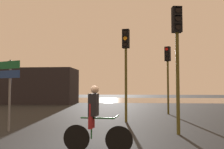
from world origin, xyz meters
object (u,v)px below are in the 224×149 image
(traffic_light_near_right, at_px, (177,45))
(direction_sign_post, at_px, (9,82))
(distant_building, at_px, (6,86))
(cyclist, at_px, (95,118))
(traffic_light_far_right, at_px, (168,67))
(traffic_light_center, at_px, (126,57))

(traffic_light_near_right, relative_size, direction_sign_post, 1.68)
(distant_building, xyz_separation_m, traffic_light_near_right, (15.04, -16.65, 1.23))
(direction_sign_post, height_order, cyclist, direction_sign_post)
(traffic_light_far_right, bearing_deg, traffic_light_center, 88.25)
(distant_building, relative_size, traffic_light_center, 3.41)
(traffic_light_far_right, bearing_deg, distant_building, -1.16)
(direction_sign_post, bearing_deg, cyclist, 165.81)
(traffic_light_center, bearing_deg, traffic_light_far_right, -110.26)
(direction_sign_post, xyz_separation_m, cyclist, (3.60, -2.72, -0.97))
(traffic_light_near_right, bearing_deg, traffic_light_center, -67.31)
(traffic_light_far_right, relative_size, cyclist, 2.43)
(distant_building, xyz_separation_m, direction_sign_post, (9.01, -16.58, -0.02))
(traffic_light_center, xyz_separation_m, traffic_light_near_right, (1.87, -3.03, 0.01))
(traffic_light_center, bearing_deg, cyclist, 96.78)
(cyclist, bearing_deg, traffic_light_center, 179.84)
(direction_sign_post, relative_size, cyclist, 1.52)
(cyclist, bearing_deg, traffic_light_far_right, 167.91)
(traffic_light_far_right, relative_size, direction_sign_post, 1.59)
(traffic_light_center, xyz_separation_m, cyclist, (-0.57, -5.68, -2.21))
(traffic_light_center, bearing_deg, direction_sign_post, 47.80)
(traffic_light_near_right, height_order, cyclist, traffic_light_near_right)
(direction_sign_post, distance_m, cyclist, 4.62)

